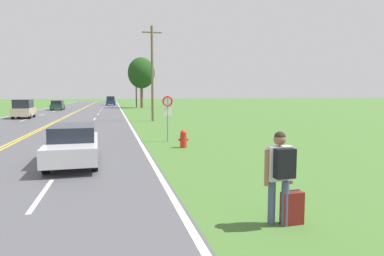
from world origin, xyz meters
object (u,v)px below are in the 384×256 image
at_px(car_champagne_suv_approaching, 23,109).
at_px(car_dark_blue_van_mid_far, 110,101).
at_px(suitcase, 292,208).
at_px(tree_mid_treeline, 141,73).
at_px(hitchhiker_person, 280,169).
at_px(car_dark_green_van_mid_near, 58,105).
at_px(car_silver_sedan_nearest, 73,144).
at_px(traffic_sign, 168,107).
at_px(fire_hydrant, 183,139).

xyz_separation_m(car_champagne_suv_approaching, car_dark_blue_van_mid_far, (8.73, 41.69, 0.04)).
relative_size(suitcase, tree_mid_treeline, 0.07).
distance_m(hitchhiker_person, car_champagne_suv_approaching, 35.44).
distance_m(hitchhiker_person, car_dark_green_van_mid_near, 53.90).
bearing_deg(car_silver_sedan_nearest, traffic_sign, 136.69).
bearing_deg(traffic_sign, hitchhiker_person, -88.91).
xyz_separation_m(traffic_sign, car_silver_sedan_nearest, (-4.28, -4.92, -1.12)).
bearing_deg(hitchhiker_person, car_silver_sedan_nearest, 28.67).
bearing_deg(fire_hydrant, car_champagne_suv_approaching, 117.90).
bearing_deg(tree_mid_treeline, car_dark_blue_van_mid_far, 108.99).
distance_m(suitcase, fire_hydrant, 9.90).
bearing_deg(car_dark_green_van_mid_near, tree_mid_treeline, -68.94).
bearing_deg(suitcase, fire_hydrant, -2.80).
bearing_deg(tree_mid_treeline, traffic_sign, -93.10).
height_order(hitchhiker_person, car_dark_blue_van_mid_far, car_dark_blue_van_mid_far).
xyz_separation_m(suitcase, tree_mid_treeline, (2.00, 58.26, 6.08)).
xyz_separation_m(traffic_sign, car_champagne_suv_approaching, (-11.98, 21.16, -0.84)).
relative_size(hitchhiker_person, fire_hydrant, 2.17).
distance_m(traffic_sign, car_dark_blue_van_mid_far, 62.94).
bearing_deg(car_dark_green_van_mid_near, fire_hydrant, -165.52).
bearing_deg(fire_hydrant, traffic_sign, 100.11).
bearing_deg(car_dark_blue_van_mid_far, suitcase, 0.25).
bearing_deg(suitcase, hitchhiker_person, 86.34).
xyz_separation_m(tree_mid_treeline, car_dark_green_van_mid_near, (-13.92, -5.63, -5.58)).
bearing_deg(traffic_sign, car_silver_sedan_nearest, -131.01).
distance_m(suitcase, tree_mid_treeline, 58.61).
distance_m(tree_mid_treeline, car_silver_sedan_nearest, 51.83).
distance_m(fire_hydrant, car_silver_sedan_nearest, 5.41).
bearing_deg(tree_mid_treeline, suitcase, -91.97).
bearing_deg(hitchhiker_person, fire_hydrant, -4.37).
relative_size(suitcase, car_dark_blue_van_mid_far, 0.15).
relative_size(hitchhiker_person, traffic_sign, 0.74).
bearing_deg(car_silver_sedan_nearest, hitchhiker_person, 29.79).
distance_m(fire_hydrant, traffic_sign, 2.66).
bearing_deg(car_champagne_suv_approaching, fire_hydrant, -154.66).
xyz_separation_m(hitchhiker_person, fire_hydrant, (0.16, 9.90, -0.69)).
bearing_deg(car_dark_blue_van_mid_far, car_champagne_suv_approaching, -14.44).
relative_size(traffic_sign, car_dark_green_van_mid_near, 0.54).
xyz_separation_m(fire_hydrant, car_champagne_suv_approaching, (-12.37, 23.37, 0.59)).
bearing_deg(car_champagne_suv_approaching, car_dark_green_van_mid_near, -4.22).
bearing_deg(hitchhiker_person, suitcase, -93.66).
relative_size(tree_mid_treeline, car_dark_green_van_mid_near, 2.05).
xyz_separation_m(car_champagne_suv_approaching, car_dark_green_van_mid_near, (0.56, 19.36, -0.20)).
distance_m(traffic_sign, car_champagne_suv_approaching, 24.33).
distance_m(tree_mid_treeline, car_champagne_suv_approaching, 29.38).
bearing_deg(fire_hydrant, suitcase, -89.38).
xyz_separation_m(traffic_sign, tree_mid_treeline, (2.50, 46.15, 4.55)).
bearing_deg(tree_mid_treeline, fire_hydrant, -92.50).
height_order(tree_mid_treeline, car_silver_sedan_nearest, tree_mid_treeline).
height_order(hitchhiker_person, tree_mid_treeline, tree_mid_treeline).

